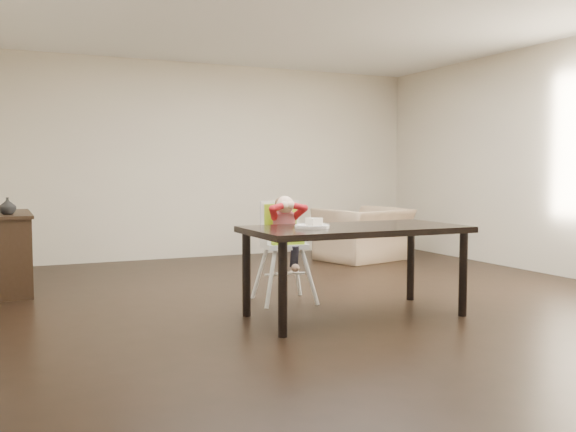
# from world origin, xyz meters

# --- Properties ---
(ground) EXTENTS (7.00, 7.00, 0.00)m
(ground) POSITION_xyz_m (0.00, 0.00, 0.00)
(ground) COLOR black
(ground) RESTS_ON ground
(room_walls) EXTENTS (6.02, 7.02, 2.71)m
(room_walls) POSITION_xyz_m (0.00, 0.00, 1.86)
(room_walls) COLOR beige
(room_walls) RESTS_ON ground
(dining_table) EXTENTS (1.80, 0.90, 0.75)m
(dining_table) POSITION_xyz_m (-0.18, -0.62, 0.67)
(dining_table) COLOR black
(dining_table) RESTS_ON ground
(high_chair) EXTENTS (0.45, 0.45, 0.98)m
(high_chair) POSITION_xyz_m (-0.47, 0.19, 0.69)
(high_chair) COLOR white
(high_chair) RESTS_ON ground
(plate) EXTENTS (0.28, 0.28, 0.08)m
(plate) POSITION_xyz_m (-0.57, -0.61, 0.78)
(plate) COLOR white
(plate) RESTS_ON dining_table
(armchair) EXTENTS (1.23, 0.96, 0.95)m
(armchair) POSITION_xyz_m (1.62, 2.22, 0.47)
(armchair) COLOR tan
(armchair) RESTS_ON ground
(sideboard) EXTENTS (0.44, 1.26, 0.79)m
(sideboard) POSITION_xyz_m (-2.78, 1.82, 0.40)
(sideboard) COLOR black
(sideboard) RESTS_ON ground
(vase) EXTENTS (0.18, 0.19, 0.16)m
(vase) POSITION_xyz_m (-2.78, 1.50, 0.87)
(vase) COLOR #99999E
(vase) RESTS_ON sideboard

